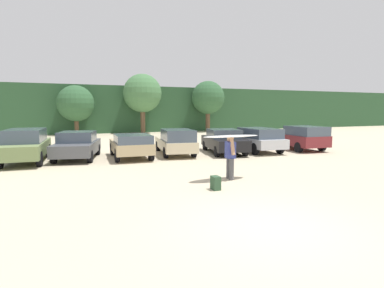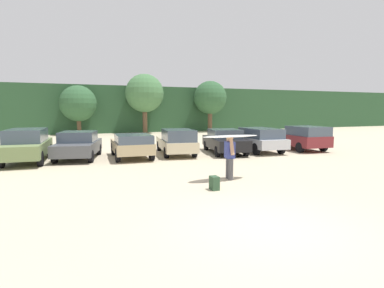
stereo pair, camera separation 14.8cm
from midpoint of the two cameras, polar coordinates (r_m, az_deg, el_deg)
ground_plane at (r=7.31m, az=14.23°, el=-14.68°), size 120.00×120.00×0.00m
hillside_ridge at (r=41.25m, az=-16.00°, el=6.18°), size 108.00×12.00×5.30m
tree_far_right at (r=34.03m, az=-20.24°, el=7.05°), size 3.71×3.71×5.11m
tree_ridge_back at (r=34.58m, az=-8.67°, el=9.24°), size 4.20×4.20×6.51m
tree_far_left at (r=37.07m, az=3.49°, el=8.54°), size 3.92×3.92×6.01m
parked_car_olive_green at (r=17.42m, az=-28.04°, el=-0.07°), size 2.09×4.83×1.65m
parked_car_dark_gray at (r=17.43m, az=-20.09°, el=-0.14°), size 2.75×4.41×1.46m
parked_car_tan at (r=16.81m, az=-10.84°, el=-0.11°), size 2.07×4.02×1.33m
parked_car_champagne at (r=17.89m, az=-2.67°, el=0.51°), size 2.40×4.97×1.51m
parked_car_black at (r=18.68m, az=6.31°, el=0.60°), size 2.70×4.70×1.43m
parked_car_silver at (r=19.69m, az=12.23°, el=0.98°), size 2.21×4.92×1.48m
parked_car_maroon at (r=21.31m, az=19.55°, el=1.19°), size 2.20×4.57×1.57m
person_adult at (r=11.57m, az=7.36°, el=-1.91°), size 0.37×0.82×1.68m
surfboard_white at (r=11.35m, az=7.57°, el=1.44°), size 2.30×0.70×0.07m
backpack_dropped at (r=10.13m, az=4.59°, el=-7.22°), size 0.24×0.34×0.45m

